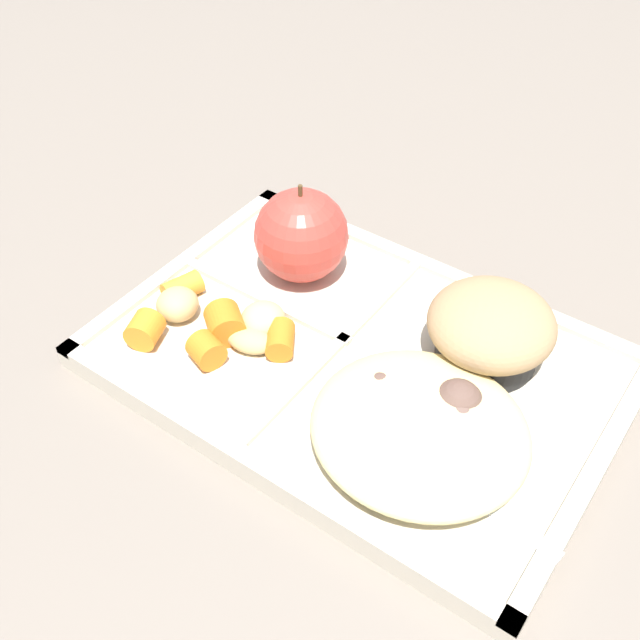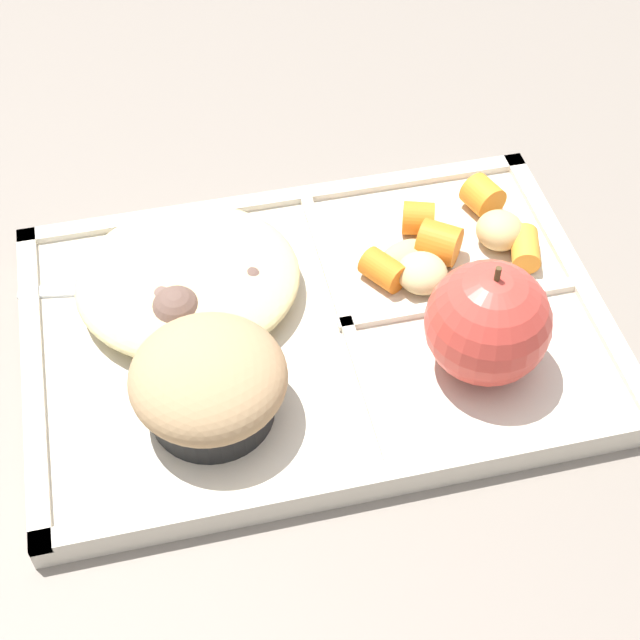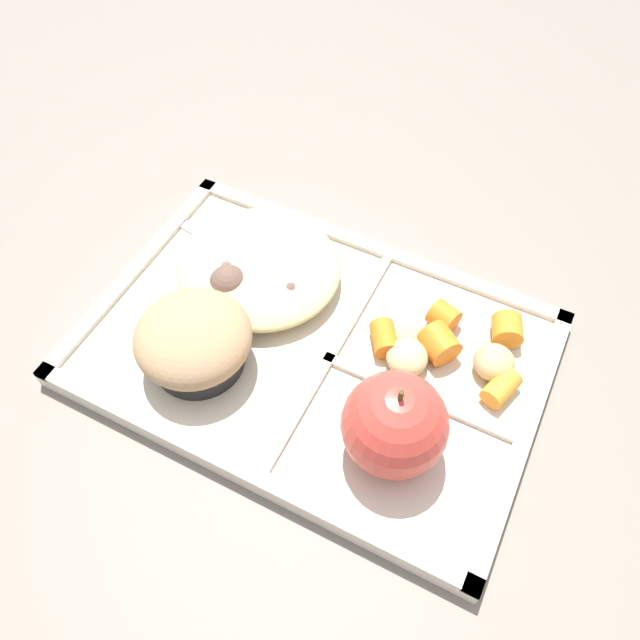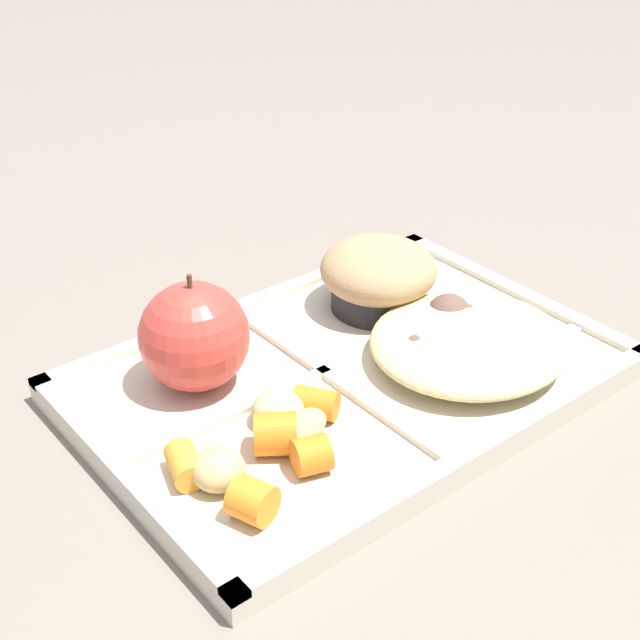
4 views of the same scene
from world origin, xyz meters
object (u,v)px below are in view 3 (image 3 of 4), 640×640
lunch_tray (313,350)px  bran_muffin (194,341)px  plastic_fork (239,256)px  green_apple (395,425)px

lunch_tray → bran_muffin: (0.08, 0.06, 0.04)m
lunch_tray → plastic_fork: lunch_tray is taller
green_apple → plastic_fork: (0.20, -0.11, -0.04)m
bran_muffin → lunch_tray: bearing=-144.5°
lunch_tray → green_apple: bearing=149.4°
bran_muffin → plastic_fork: size_ratio=0.62×
bran_muffin → plastic_fork: bearing=-75.3°
lunch_tray → green_apple: size_ratio=4.36×
bran_muffin → plastic_fork: (0.03, -0.11, -0.03)m
green_apple → plastic_fork: size_ratio=0.58×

